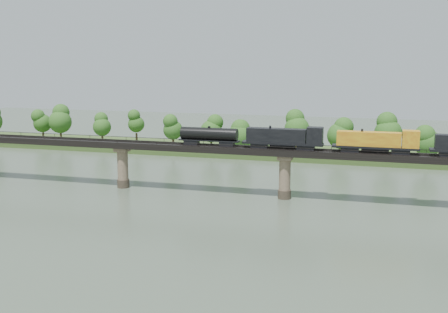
# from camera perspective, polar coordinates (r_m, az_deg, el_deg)

# --- Properties ---
(ground) EXTENTS (400.00, 400.00, 0.00)m
(ground) POSITION_cam_1_polar(r_m,az_deg,el_deg) (100.34, 3.25, -8.47)
(ground) COLOR #3A4839
(ground) RESTS_ON ground
(far_bank) EXTENTS (300.00, 24.00, 1.60)m
(far_bank) POSITION_cam_1_polar(r_m,az_deg,el_deg) (181.69, 9.05, 0.26)
(far_bank) COLOR #2F481C
(far_bank) RESTS_ON ground
(bridge) EXTENTS (236.00, 30.00, 11.50)m
(bridge) POSITION_cam_1_polar(r_m,az_deg,el_deg) (127.31, 6.19, -1.88)
(bridge) COLOR #473A2D
(bridge) RESTS_ON ground
(bridge_superstructure) EXTENTS (220.00, 4.90, 0.75)m
(bridge_superstructure) POSITION_cam_1_polar(r_m,az_deg,el_deg) (126.12, 6.25, 0.93)
(bridge_superstructure) COLOR black
(bridge_superstructure) RESTS_ON bridge
(far_treeline) EXTENTS (289.06, 17.54, 13.60)m
(far_treeline) POSITION_cam_1_polar(r_m,az_deg,el_deg) (177.18, 6.31, 2.70)
(far_treeline) COLOR #382619
(far_treeline) RESTS_ON far_bank
(freight_train) EXTENTS (73.47, 2.86, 5.06)m
(freight_train) POSITION_cam_1_polar(r_m,az_deg,el_deg) (124.38, 12.13, 1.62)
(freight_train) COLOR black
(freight_train) RESTS_ON bridge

